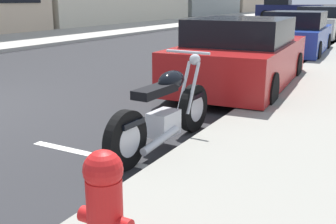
{
  "coord_description": "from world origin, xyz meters",
  "views": [
    {
      "loc": [
        -3.53,
        -6.75,
        1.76
      ],
      "look_at": [
        0.59,
        -4.49,
        0.47
      ],
      "focal_mm": 44.24,
      "sensor_mm": 36.0,
      "label": 1
    }
  ],
  "objects": [
    {
      "name": "parked_motorcycle",
      "position": [
        0.65,
        -4.42,
        0.43
      ],
      "size": [
        2.18,
        0.62,
        1.12
      ],
      "rotation": [
        0.0,
        0.0,
        -0.04
      ],
      "color": "black",
      "rests_on": "ground"
    },
    {
      "name": "fire_hydrant",
      "position": [
        -1.75,
        -5.34,
        0.55
      ],
      "size": [
        0.24,
        0.36,
        0.78
      ],
      "color": "red",
      "rests_on": "sidewalk_near_curb"
    },
    {
      "name": "parked_car_across_street",
      "position": [
        15.94,
        -3.8,
        0.68
      ],
      "size": [
        4.42,
        2.12,
        1.42
      ],
      "rotation": [
        0.0,
        0.0,
        -0.07
      ],
      "color": "beige",
      "rests_on": "ground"
    },
    {
      "name": "parking_stall_stripe",
      "position": [
        0.0,
        -4.02,
        0.0
      ],
      "size": [
        0.12,
        2.2,
        0.01
      ],
      "primitive_type": "cube",
      "color": "silver",
      "rests_on": "ground"
    },
    {
      "name": "parked_car_near_corner",
      "position": [
        9.9,
        -3.95,
        0.64
      ],
      "size": [
        4.19,
        1.98,
        1.38
      ],
      "rotation": [
        0.0,
        0.0,
        0.05
      ],
      "color": "navy",
      "rests_on": "ground"
    },
    {
      "name": "parked_car_far_down_curb",
      "position": [
        4.3,
        -4.1,
        0.66
      ],
      "size": [
        4.29,
        2.12,
        1.4
      ],
      "rotation": [
        0.0,
        0.0,
        0.06
      ],
      "color": "#AD1919",
      "rests_on": "ground"
    },
    {
      "name": "sidewalk_far_curb",
      "position": [
        12.0,
        7.12,
        0.07
      ],
      "size": [
        120.0,
        5.0,
        0.14
      ],
      "primitive_type": "cube",
      "color": "#ADA89E",
      "rests_on": "ground"
    },
    {
      "name": "crossing_truck",
      "position": [
        33.36,
        1.87,
        0.89
      ],
      "size": [
        2.32,
        5.47,
        1.9
      ],
      "rotation": [
        0.0,
        0.0,
        1.64
      ],
      "color": "#141947",
      "rests_on": "ground"
    }
  ]
}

